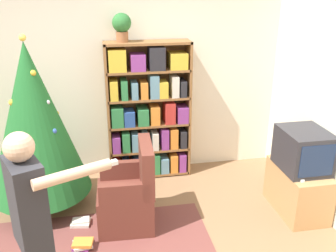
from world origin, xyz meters
TOP-DOWN VIEW (x-y plane):
  - wall_back at (0.00, 2.13)m, footprint 8.00×0.10m
  - bookshelf at (0.34, 1.90)m, footprint 1.04×0.30m
  - tv_stand at (1.83, 0.76)m, footprint 0.44×0.76m
  - television at (1.83, 0.76)m, footprint 0.45×0.55m
  - game_remote at (1.70, 0.53)m, footprint 0.04×0.12m
  - christmas_tree at (-0.95, 1.35)m, footprint 1.08×1.08m
  - armchair at (-0.02, 0.84)m, footprint 0.59×0.58m
  - standing_person at (-0.72, -0.39)m, footprint 0.72×0.43m
  - potted_plant at (0.05, 1.91)m, footprint 0.22×0.22m
  - book_pile_near_tree at (-0.54, 0.92)m, footprint 0.22×0.19m
  - book_pile_by_chair at (-0.51, 0.52)m, footprint 0.21×0.19m

SIDE VIEW (x-z plane):
  - book_pile_near_tree at x=-0.54m, z-range 0.00..0.05m
  - book_pile_by_chair at x=-0.51m, z-range 0.00..0.09m
  - tv_stand at x=1.83m, z-range 0.00..0.53m
  - armchair at x=-0.02m, z-range -0.14..0.78m
  - game_remote at x=1.70m, z-range 0.53..0.55m
  - television at x=1.83m, z-range 0.53..0.96m
  - bookshelf at x=0.34m, z-range -0.01..1.74m
  - standing_person at x=-0.72m, z-range 0.15..1.74m
  - christmas_tree at x=-0.95m, z-range 0.07..2.01m
  - wall_back at x=0.00m, z-range 0.00..2.60m
  - potted_plant at x=0.05m, z-range 1.78..2.11m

